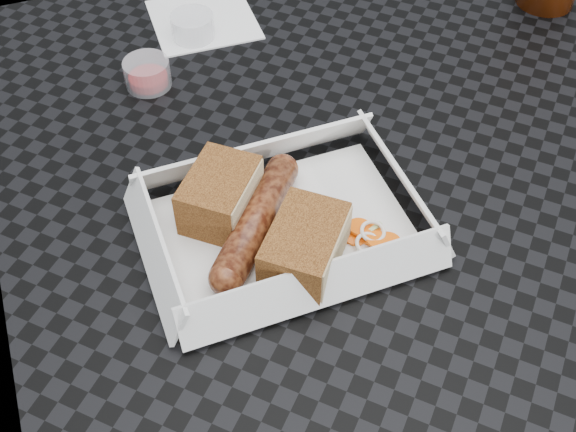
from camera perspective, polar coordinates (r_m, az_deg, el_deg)
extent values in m
cube|color=black|center=(0.75, 6.49, 5.93)|extent=(0.80, 0.80, 0.01)
cylinder|color=black|center=(1.21, -17.57, -0.57)|extent=(0.03, 0.03, 0.73)
cylinder|color=black|center=(1.36, 12.30, 7.39)|extent=(0.03, 0.03, 0.73)
cube|color=white|center=(0.65, -0.31, -0.99)|extent=(0.22, 0.15, 0.00)
cylinder|color=brown|center=(0.64, -2.53, -0.37)|extent=(0.11, 0.12, 0.03)
sphere|color=brown|center=(0.68, -0.44, 3.67)|extent=(0.03, 0.03, 0.03)
sphere|color=brown|center=(0.60, -4.90, -4.93)|extent=(0.03, 0.03, 0.03)
cube|color=brown|center=(0.65, -5.40, 1.66)|extent=(0.09, 0.09, 0.05)
cube|color=brown|center=(0.61, 1.32, -2.37)|extent=(0.10, 0.10, 0.04)
cylinder|color=#FC600A|center=(0.65, 6.31, -1.68)|extent=(0.02, 0.02, 0.00)
torus|color=white|center=(0.65, 7.18, -1.84)|extent=(0.02, 0.02, 0.00)
cube|color=#B2D17F|center=(0.65, 7.12, -1.27)|extent=(0.02, 0.02, 0.00)
cube|color=white|center=(0.91, -6.70, 15.16)|extent=(0.13, 0.13, 0.00)
cylinder|color=maroon|center=(0.81, -11.05, 11.00)|extent=(0.05, 0.05, 0.03)
cylinder|color=silver|center=(0.87, -7.55, 14.60)|extent=(0.05, 0.05, 0.03)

